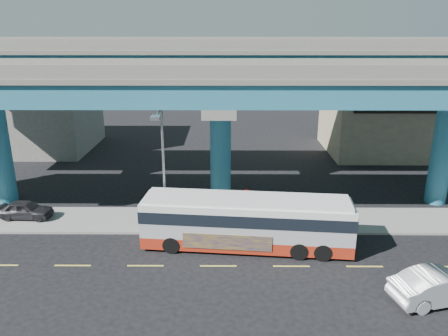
{
  "coord_description": "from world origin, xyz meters",
  "views": [
    {
      "loc": [
        0.45,
        -21.35,
        12.47
      ],
      "look_at": [
        0.28,
        4.0,
        4.25
      ],
      "focal_mm": 35.0,
      "sensor_mm": 36.0,
      "label": 1
    }
  ],
  "objects_px": {
    "transit_bus": "(247,220)",
    "parked_car": "(25,210)",
    "sedan": "(441,286)",
    "street_lamp": "(162,154)",
    "stop_sign": "(246,200)"
  },
  "relations": [
    {
      "from": "stop_sign",
      "to": "parked_car",
      "type": "bearing_deg",
      "value": -174.35
    },
    {
      "from": "parked_car",
      "to": "street_lamp",
      "type": "height_order",
      "value": "street_lamp"
    },
    {
      "from": "transit_bus",
      "to": "stop_sign",
      "type": "height_order",
      "value": "transit_bus"
    },
    {
      "from": "transit_bus",
      "to": "parked_car",
      "type": "relative_size",
      "value": 3.39
    },
    {
      "from": "transit_bus",
      "to": "stop_sign",
      "type": "relative_size",
      "value": 4.67
    },
    {
      "from": "parked_car",
      "to": "transit_bus",
      "type": "bearing_deg",
      "value": -101.05
    },
    {
      "from": "sedan",
      "to": "stop_sign",
      "type": "distance_m",
      "value": 11.77
    },
    {
      "from": "street_lamp",
      "to": "sedan",
      "type": "bearing_deg",
      "value": -26.0
    },
    {
      "from": "parked_car",
      "to": "street_lamp",
      "type": "distance_m",
      "value": 10.92
    },
    {
      "from": "parked_car",
      "to": "sedan",
      "type": "bearing_deg",
      "value": -107.74
    },
    {
      "from": "transit_bus",
      "to": "parked_car",
      "type": "xyz_separation_m",
      "value": [
        -14.72,
        3.7,
        -0.96
      ]
    },
    {
      "from": "sedan",
      "to": "stop_sign",
      "type": "relative_size",
      "value": 1.93
    },
    {
      "from": "street_lamp",
      "to": "stop_sign",
      "type": "bearing_deg",
      "value": 8.37
    },
    {
      "from": "parked_car",
      "to": "stop_sign",
      "type": "height_order",
      "value": "stop_sign"
    },
    {
      "from": "transit_bus",
      "to": "parked_car",
      "type": "bearing_deg",
      "value": 171.42
    }
  ]
}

